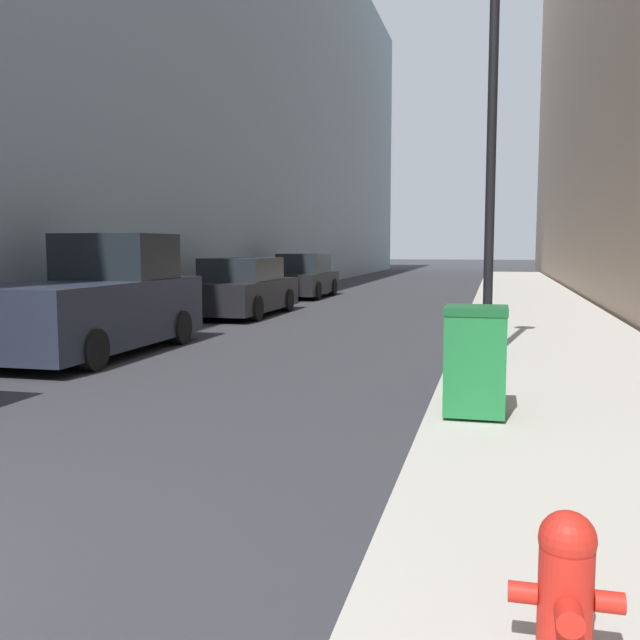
{
  "coord_description": "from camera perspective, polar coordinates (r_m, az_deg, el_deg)",
  "views": [
    {
      "loc": [
        4.32,
        -2.32,
        1.86
      ],
      "look_at": [
        -0.95,
        19.04,
        -0.42
      ],
      "focal_mm": 40.0,
      "sensor_mm": 36.0,
      "label": 1
    }
  ],
  "objects": [
    {
      "name": "parked_sedan_far",
      "position": [
        26.01,
        -1.3,
        3.42
      ],
      "size": [
        1.81,
        4.17,
        1.59
      ],
      "color": "black",
      "rests_on": "ground"
    },
    {
      "name": "trash_bin",
      "position": [
        7.41,
        12.32,
        -3.15
      ],
      "size": [
        0.62,
        0.64,
        1.13
      ],
      "color": "#1E7538",
      "rests_on": "sidewalk_right"
    },
    {
      "name": "lamppost",
      "position": [
        11.26,
        13.65,
        17.32
      ],
      "size": [
        0.43,
        0.43,
        6.5
      ],
      "color": "black",
      "rests_on": "sidewalk_right"
    },
    {
      "name": "fire_hydrant",
      "position": [
        3.34,
        19.09,
        -19.18
      ],
      "size": [
        0.47,
        0.35,
        0.63
      ],
      "color": "red",
      "rests_on": "sidewalk_right"
    },
    {
      "name": "sidewalk_right",
      "position": [
        20.43,
        16.9,
        0.63
      ],
      "size": [
        3.54,
        60.0,
        0.13
      ],
      "color": "#B7B2A8",
      "rests_on": "ground"
    },
    {
      "name": "building_left_glass",
      "position": [
        32.61,
        -13.58,
        18.53
      ],
      "size": [
        12.0,
        60.0,
        18.13
      ],
      "color": "#849EB2",
      "rests_on": "ground"
    },
    {
      "name": "pickup_truck",
      "position": [
        12.96,
        -17.44,
        1.3
      ],
      "size": [
        2.06,
        4.89,
        2.08
      ],
      "color": "#232838",
      "rests_on": "ground"
    },
    {
      "name": "parked_sedan_near",
      "position": [
        19.32,
        -6.25,
        2.5
      ],
      "size": [
        1.93,
        4.63,
        1.55
      ],
      "color": "black",
      "rests_on": "ground"
    }
  ]
}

